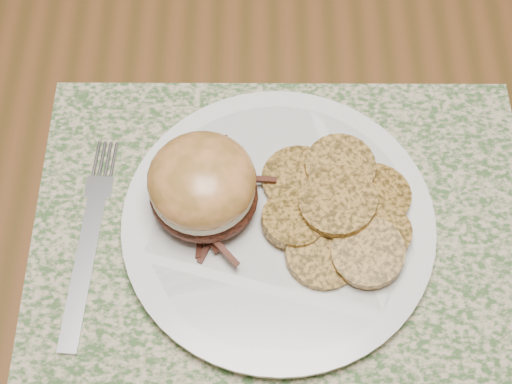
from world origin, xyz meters
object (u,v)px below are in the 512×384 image
dining_table (62,201)px  dinner_plate (278,223)px  pork_sandwich (203,186)px  fork (89,239)px

dining_table → dinner_plate: dinner_plate is taller
pork_sandwich → fork: pork_sandwich is taller
dinner_plate → dining_table: bearing=162.9°
dining_table → dinner_plate: bearing=-17.1°
dining_table → dinner_plate: 0.25m
pork_sandwich → fork: 0.12m
dinner_plate → pork_sandwich: bearing=167.7°
pork_sandwich → fork: size_ratio=0.58×
dining_table → pork_sandwich: size_ratio=12.59×
dinner_plate → fork: dinner_plate is taller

